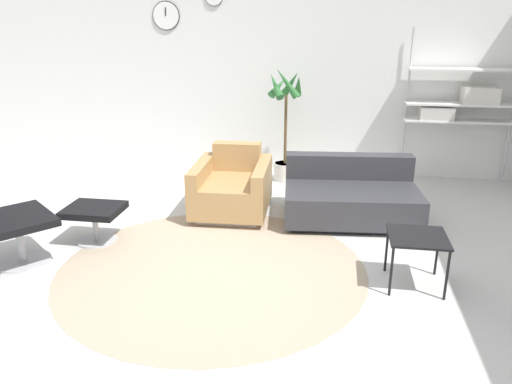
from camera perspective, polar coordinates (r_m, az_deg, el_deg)
The scene contains 9 objects.
ground_plane at distance 4.20m, azimuth -4.11°, elevation -8.49°, with size 12.00×12.00×0.00m, color silver.
wall_back at distance 6.64m, azimuth 1.44°, elevation 14.35°, with size 12.00×0.09×2.80m.
round_rug at distance 4.17m, azimuth -5.00°, elevation -8.69°, with size 2.53×2.53×0.01m.
ottoman at distance 4.78m, azimuth -17.99°, elevation -2.58°, with size 0.50×0.42×0.34m.
armchair_red at distance 5.27m, azimuth -2.71°, elevation 0.36°, with size 0.79×0.94×0.68m.
couch_low at distance 5.18m, azimuth 10.73°, elevation -0.64°, with size 1.40×0.99×0.61m.
side_table at distance 3.96m, azimuth 17.98°, elevation -5.33°, with size 0.43×0.43×0.41m.
potted_plant at distance 6.26m, azimuth 3.38°, elevation 7.06°, with size 0.47×0.48×1.43m.
shelf_unit at distance 6.58m, azimuth 22.42°, elevation 9.56°, with size 1.32×0.28×1.86m.
Camera 1 is at (0.88, -3.63, 1.93)m, focal length 35.00 mm.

